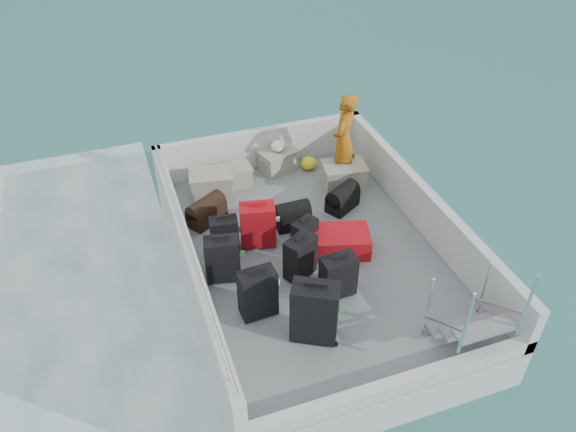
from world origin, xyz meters
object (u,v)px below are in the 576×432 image
Objects in this scene: crate_2 at (278,161)px; suitcase_5 at (258,225)px; suitcase_2 at (224,235)px; crate_1 at (234,177)px; suitcase_7 at (305,236)px; suitcase_3 at (315,313)px; crate_3 at (344,177)px; suitcase_4 at (300,258)px; suitcase_6 at (338,276)px; passenger at (343,140)px; crate_0 at (212,184)px; suitcase_8 at (340,242)px; suitcase_0 at (258,294)px; suitcase_1 at (223,260)px.

suitcase_5 is at bearing -117.00° from crate_2.
suitcase_2 reaches higher than crate_1.
suitcase_3 is at bearing -133.56° from suitcase_7.
suitcase_5 is at bearing -152.23° from crate_3.
suitcase_6 is at bearing -86.08° from suitcase_4.
crate_1 is at bearing -166.25° from crate_2.
suitcase_7 is 0.90× the size of crate_2.
suitcase_2 is 0.91× the size of suitcase_6.
crate_2 is at bearing -86.04° from passenger.
suitcase_6 is at bearing -69.56° from crate_0.
crate_2 is at bearing 59.36° from suitcase_2.
suitcase_7 reaches higher than crate_2.
suitcase_3 is at bearing -102.08° from crate_2.
suitcase_6 is 0.95× the size of crate_3.
suitcase_8 is 2.38m from crate_0.
suitcase_5 is at bearing 6.35° from suitcase_2.
crate_2 is (1.29, 3.04, -0.17)m from suitcase_0.
suitcase_4 is (0.98, -0.28, -0.02)m from suitcase_1.
suitcase_5 is at bearing 51.73° from suitcase_1.
crate_1 is at bearing -64.34° from passenger.
suitcase_2 is 0.83× the size of suitcase_5.
suitcase_2 reaches higher than crate_3.
suitcase_8 is at bearing -115.74° from crate_3.
passenger is (2.42, 1.63, 0.44)m from suitcase_1.
suitcase_8 is (1.53, -0.54, -0.12)m from suitcase_2.
suitcase_3 is 1.07m from suitcase_4.
crate_3 is at bearing 61.16° from suitcase_6.
passenger is (2.12, -0.31, 0.58)m from crate_0.
crate_0 is at bearing 115.50° from suitcase_5.
suitcase_1 is at bearing -98.85° from crate_0.
suitcase_7 is 0.80× the size of crate_0.
passenger is at bearing 46.22° from suitcase_1.
suitcase_2 reaches higher than crate_0.
suitcase_1 is 2.79m from crate_3.
crate_0 is (-1.38, 1.94, 0.03)m from suitcase_8.
crate_0 is at bearing 76.27° from suitcase_4.
crate_1 is 0.85m from crate_2.
suitcase_4 is at bearing -102.27° from crate_2.
suitcase_0 reaches higher than crate_1.
passenger reaches higher than crate_2.
suitcase_0 is 1.08× the size of crate_3.
crate_2 is at bearing 20.37° from suitcase_8.
crate_2 is at bearing 54.51° from suitcase_7.
passenger reaches higher than suitcase_2.
crate_1 is (-0.05, 3.41, -0.25)m from suitcase_3.
passenger reaches higher than suitcase_0.
suitcase_2 is 0.98× the size of crate_2.
suitcase_3 is 1.60× the size of suitcase_7.
suitcase_8 is at bearing -64.83° from crate_1.
suitcase_4 reaches higher than suitcase_8.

